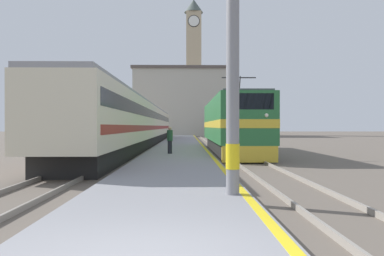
# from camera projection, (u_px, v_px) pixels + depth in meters

# --- Properties ---
(ground_plane) EXTENTS (200.00, 200.00, 0.00)m
(ground_plane) POSITION_uv_depth(u_px,v_px,m) (181.00, 147.00, 34.30)
(ground_plane) COLOR #60564C
(platform) EXTENTS (4.09, 140.00, 0.26)m
(platform) POSITION_uv_depth(u_px,v_px,m) (180.00, 148.00, 29.30)
(platform) COLOR gray
(platform) RESTS_ON ground
(rail_track_near) EXTENTS (2.84, 140.00, 0.16)m
(rail_track_near) POSITION_uv_depth(u_px,v_px,m) (226.00, 150.00, 29.36)
(rail_track_near) COLOR #60564C
(rail_track_near) RESTS_ON ground
(rail_track_far) EXTENTS (2.83, 140.00, 0.16)m
(rail_track_far) POSITION_uv_depth(u_px,v_px,m) (131.00, 150.00, 29.24)
(rail_track_far) COLOR #60564C
(rail_track_far) RESTS_ON ground
(locomotive_train) EXTENTS (2.92, 15.97, 4.79)m
(locomotive_train) POSITION_uv_depth(u_px,v_px,m) (231.00, 125.00, 26.14)
(locomotive_train) COLOR black
(locomotive_train) RESTS_ON ground
(passenger_train) EXTENTS (2.92, 49.92, 3.93)m
(passenger_train) POSITION_uv_depth(u_px,v_px,m) (143.00, 124.00, 36.77)
(passenger_train) COLOR black
(passenger_train) RESTS_ON ground
(catenary_mast) EXTENTS (2.35, 0.33, 7.95)m
(catenary_mast) POSITION_uv_depth(u_px,v_px,m) (235.00, 30.00, 8.84)
(catenary_mast) COLOR gray
(catenary_mast) RESTS_ON platform
(person_on_platform) EXTENTS (0.34, 0.34, 1.60)m
(person_on_platform) POSITION_uv_depth(u_px,v_px,m) (170.00, 139.00, 22.07)
(person_on_platform) COLOR #23232D
(person_on_platform) RESTS_ON platform
(clock_tower) EXTENTS (4.17, 4.17, 30.30)m
(clock_tower) POSITION_uv_depth(u_px,v_px,m) (194.00, 64.00, 83.61)
(clock_tower) COLOR tan
(clock_tower) RESTS_ON ground
(station_building) EXTENTS (19.46, 10.41, 12.88)m
(station_building) POSITION_uv_depth(u_px,v_px,m) (185.00, 103.00, 72.25)
(station_building) COLOR #B7B2A3
(station_building) RESTS_ON ground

